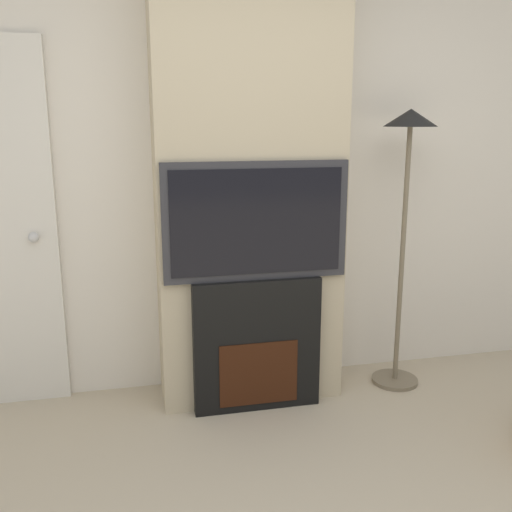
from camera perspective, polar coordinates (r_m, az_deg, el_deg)
wall_back at (r=3.48m, az=-1.55°, el=8.80°), size 6.00×0.06×2.70m
chimney_breast at (r=3.26m, az=-0.77°, el=8.49°), size 1.05×0.39×2.70m
fireplace at (r=3.30m, az=0.00°, el=-8.79°), size 0.73×0.15×0.77m
television at (r=3.10m, az=0.01°, el=3.49°), size 1.02×0.07×0.65m
floor_lamp at (r=3.49m, az=14.86°, el=7.46°), size 0.31×0.31×1.69m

